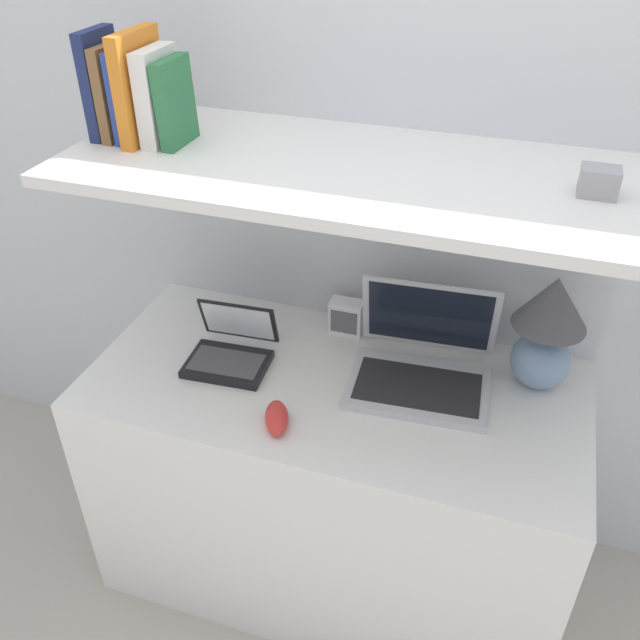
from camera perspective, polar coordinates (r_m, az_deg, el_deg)
wall_back at (r=1.87m, az=4.91°, el=12.38°), size 6.00×0.05×2.40m
desk at (r=2.05m, az=1.08°, el=-13.49°), size 1.30×0.62×0.76m
back_riser at (r=2.10m, az=3.88°, el=-2.03°), size 1.30×0.04×1.31m
shelf at (r=1.55m, az=2.27°, el=12.47°), size 1.30×0.56×0.03m
table_lamp at (r=1.77m, az=18.62°, el=-0.62°), size 0.18×0.18×0.32m
laptop_large at (r=1.78m, az=8.57°, el=-3.65°), size 0.38×0.33×0.25m
laptop_small at (r=1.85m, az=-7.52°, el=-2.57°), size 0.23×0.22×0.15m
computer_mouse at (r=1.65m, az=-3.67°, el=-8.22°), size 0.10×0.13×0.04m
router_box at (r=1.94m, az=2.26°, el=0.25°), size 0.10×0.06×0.10m
book_navy at (r=1.77m, az=-17.93°, el=18.37°), size 0.03×0.13×0.25m
book_brown at (r=1.75m, az=-16.89°, el=17.90°), size 0.03×0.14×0.22m
book_blue at (r=1.73m, az=-15.91°, el=17.80°), size 0.02×0.13×0.21m
book_orange at (r=1.71m, az=-14.98°, el=18.41°), size 0.03×0.18×0.25m
book_white at (r=1.69m, az=-13.50°, el=17.83°), size 0.04×0.14×0.22m
book_green at (r=1.67m, az=-12.10°, el=17.46°), size 0.04×0.14×0.20m
shelf_gadget at (r=1.49m, az=22.44°, el=10.71°), size 0.08×0.06×0.06m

